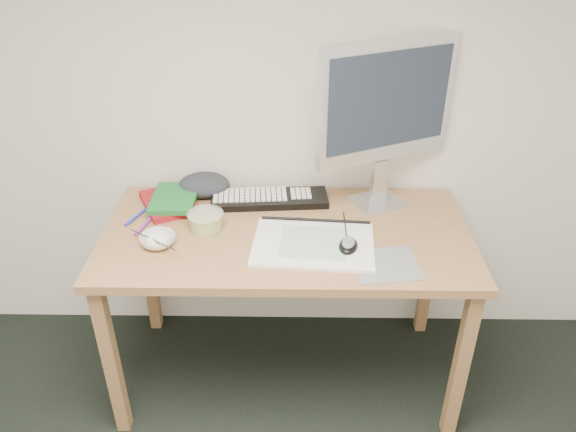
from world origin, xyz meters
The scene contains 18 objects.
desk centered at (0.27, 1.43, 0.67)m, with size 1.40×0.70×0.75m.
mousepad centered at (0.62, 1.22, 0.75)m, with size 0.23×0.21×0.00m, color gray.
sketchpad centered at (0.37, 1.34, 0.76)m, with size 0.44×0.31×0.01m, color white.
keyboard centered at (0.20, 1.66, 0.76)m, with size 0.48×0.15×0.03m, color black.
monitor centered at (0.64, 1.66, 1.17)m, with size 0.54×0.28×0.67m.
mouse centered at (0.50, 1.31, 0.78)m, with size 0.07×0.11×0.04m, color black.
rice_bowl centered at (-0.20, 1.33, 0.77)m, with size 0.13×0.13×0.04m, color silver.
chopsticks centered at (-0.21, 1.30, 0.79)m, with size 0.02×0.02×0.24m, color silver.
fruit_tub centered at (-0.04, 1.45, 0.78)m, with size 0.14×0.14×0.07m, color #DBC34D.
book_red centered at (-0.21, 1.62, 0.76)m, with size 0.19×0.26×0.03m, color maroon.
book_green centered at (-0.19, 1.62, 0.79)m, with size 0.18×0.24×0.02m, color #19672B.
cloth_lump centered at (-0.08, 1.73, 0.79)m, with size 0.18×0.15×0.08m, color #2A2E32.
pencil_pink centered at (0.30, 1.44, 0.75)m, with size 0.01×0.01×0.18m, color pink.
pencil_tan centered at (0.25, 1.44, 0.75)m, with size 0.01×0.01×0.16m, color tan.
pencil_black centered at (0.41, 1.50, 0.75)m, with size 0.01×0.01×0.19m, color black.
marker_blue centered at (-0.33, 1.52, 0.76)m, with size 0.01×0.01×0.14m, color #2134B4.
marker_orange centered at (-0.21, 1.57, 0.76)m, with size 0.01×0.01×0.14m, color #C36317.
marker_purple centered at (-0.28, 1.46, 0.76)m, with size 0.01×0.01×0.14m, color purple.
Camera 1 is at (0.30, -0.37, 1.90)m, focal length 35.00 mm.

